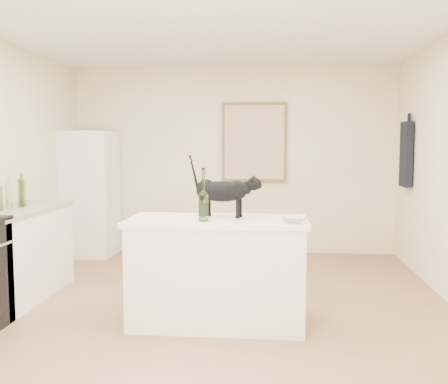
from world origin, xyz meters
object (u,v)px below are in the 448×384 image
Objects in this scene: fridge at (89,193)px; wine_bottle at (203,198)px; glass_bowl at (294,220)px; black_cat at (222,194)px.

wine_bottle is (1.95, -2.69, 0.24)m from fridge.
glass_bowl is at bearing -3.23° from wine_bottle.
fridge is 4.47× the size of wine_bottle.
wine_bottle is (-0.13, -0.25, -0.01)m from black_cat.
wine_bottle is at bearing 176.77° from glass_bowl.
fridge is 3.03× the size of black_cat.
fridge is 8.24× the size of glass_bowl.
wine_bottle is 1.84× the size of glass_bowl.
black_cat is (2.08, -2.44, 0.25)m from fridge.
black_cat is at bearing 154.47° from glass_bowl.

